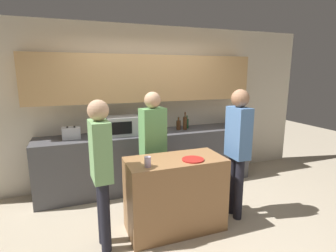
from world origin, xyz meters
TOP-DOWN VIEW (x-y plane):
  - ground_plane at (0.00, 0.00)m, footprint 14.00×14.00m
  - back_wall at (0.00, 1.66)m, footprint 6.40×0.40m
  - back_counter at (0.00, 1.39)m, footprint 3.60×0.62m
  - kitchen_island at (-0.08, 0.06)m, footprint 1.18×0.58m
  - microwave at (-0.45, 1.40)m, footprint 0.52×0.39m
  - toaster at (-1.23, 1.40)m, footprint 0.26×0.16m
  - potted_plant at (1.55, 1.40)m, footprint 0.14×0.14m
  - bottle_0 at (0.53, 1.43)m, footprint 0.08×0.08m
  - bottle_1 at (0.64, 1.40)m, footprint 0.07×0.07m
  - bottle_2 at (0.72, 1.50)m, footprint 0.06×0.06m
  - plate_on_island at (0.10, -0.06)m, footprint 0.26×0.26m
  - cup_0 at (-0.46, -0.09)m, footprint 0.07×0.07m
  - person_left at (-0.19, 0.61)m, footprint 0.37×0.25m
  - person_center at (-0.95, 0.00)m, footprint 0.22×0.35m
  - person_right at (0.79, 0.06)m, footprint 0.23×0.34m

SIDE VIEW (x-z plane):
  - ground_plane at x=0.00m, z-range 0.00..0.00m
  - kitchen_island at x=-0.08m, z-range 0.00..0.91m
  - back_counter at x=0.00m, z-range 0.00..0.94m
  - plate_on_island at x=0.10m, z-range 0.91..0.93m
  - cup_0 at x=-0.46m, z-range 0.91..1.03m
  - person_center at x=-0.95m, z-range 0.16..1.82m
  - person_left at x=-0.19m, z-range 0.16..1.84m
  - bottle_0 at x=0.53m, z-range 0.91..1.14m
  - bottle_2 at x=0.72m, z-range 0.91..1.14m
  - toaster at x=-1.23m, z-range 0.94..1.12m
  - person_right at x=0.79m, z-range 0.17..1.89m
  - bottle_1 at x=0.64m, z-range 0.90..1.21m
  - microwave at x=-0.45m, z-range 0.94..1.24m
  - potted_plant at x=1.55m, z-range 0.94..1.33m
  - back_wall at x=0.00m, z-range 0.19..2.89m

